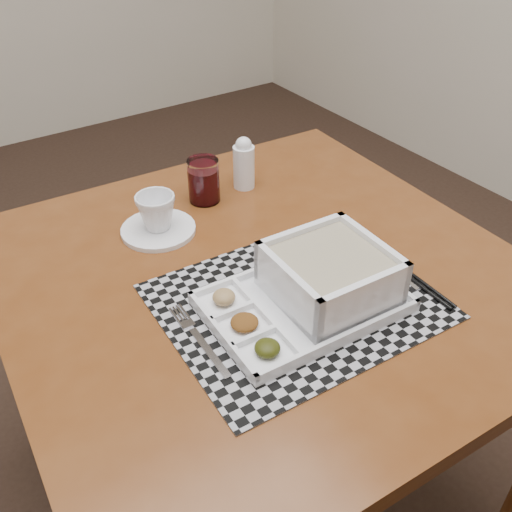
# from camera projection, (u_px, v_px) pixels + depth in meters

# --- Properties ---
(dining_table) EXTENTS (0.96, 0.96, 0.69)m
(dining_table) POSITION_uv_depth(u_px,v_px,m) (262.00, 299.00, 1.09)
(dining_table) COLOR #5D2D10
(dining_table) RESTS_ON ground
(placemat) EXTENTS (0.46, 0.39, 0.00)m
(placemat) POSITION_uv_depth(u_px,v_px,m) (296.00, 301.00, 0.97)
(placemat) COLOR #9D9DA4
(placemat) RESTS_ON dining_table
(serving_tray) EXTENTS (0.33, 0.23, 0.10)m
(serving_tray) POSITION_uv_depth(u_px,v_px,m) (322.00, 284.00, 0.95)
(serving_tray) COLOR white
(serving_tray) RESTS_ON placemat
(fork) EXTENTS (0.03, 0.19, 0.00)m
(fork) POSITION_uv_depth(u_px,v_px,m) (198.00, 338.00, 0.90)
(fork) COLOR silver
(fork) RESTS_ON placemat
(spoon) EXTENTS (0.04, 0.18, 0.01)m
(spoon) POSITION_uv_depth(u_px,v_px,m) (367.00, 250.00, 1.09)
(spoon) COLOR silver
(spoon) RESTS_ON placemat
(chopsticks) EXTENTS (0.03, 0.24, 0.01)m
(chopsticks) POSITION_uv_depth(u_px,v_px,m) (404.00, 271.00, 1.03)
(chopsticks) COLOR black
(chopsticks) RESTS_ON placemat
(saucer) EXTENTS (0.15, 0.15, 0.01)m
(saucer) POSITION_uv_depth(u_px,v_px,m) (158.00, 230.00, 1.15)
(saucer) COLOR white
(saucer) RESTS_ON dining_table
(cup) EXTENTS (0.10, 0.10, 0.07)m
(cup) POSITION_uv_depth(u_px,v_px,m) (156.00, 212.00, 1.12)
(cup) COLOR white
(cup) RESTS_ON saucer
(juice_glass) EXTENTS (0.07, 0.07, 0.10)m
(juice_glass) POSITION_uv_depth(u_px,v_px,m) (204.00, 182.00, 1.22)
(juice_glass) COLOR white
(juice_glass) RESTS_ON dining_table
(creamer_bottle) EXTENTS (0.05, 0.05, 0.12)m
(creamer_bottle) POSITION_uv_depth(u_px,v_px,m) (244.00, 163.00, 1.26)
(creamer_bottle) COLOR white
(creamer_bottle) RESTS_ON dining_table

